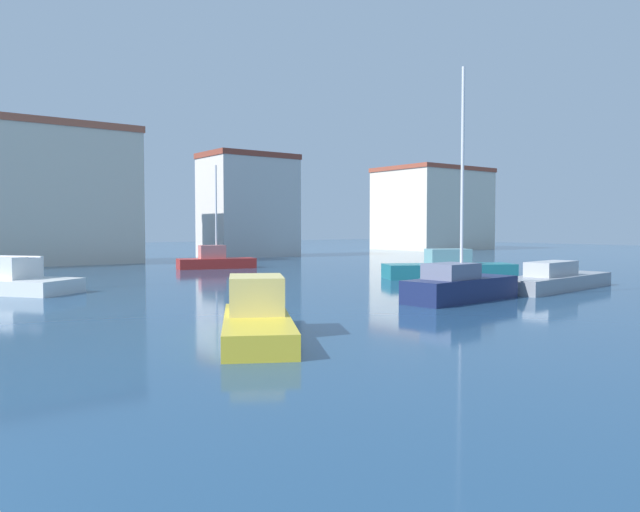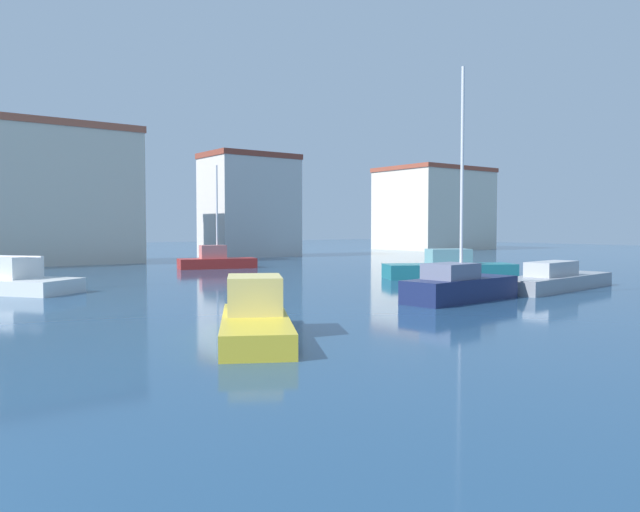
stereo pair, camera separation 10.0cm
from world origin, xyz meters
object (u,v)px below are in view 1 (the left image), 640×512
motorboat_grey_inner_mooring (555,280)px  sailboat_navy_far_left (460,285)px  sailboat_red_distant_east (216,260)px  motorboat_teal_behind_lamppost (449,268)px  motorboat_yellow_near_pier (257,317)px

motorboat_grey_inner_mooring → sailboat_navy_far_left: (-6.68, -0.31, 0.17)m
sailboat_red_distant_east → motorboat_teal_behind_lamppost: size_ratio=0.96×
motorboat_grey_inner_mooring → motorboat_yellow_near_pier: size_ratio=1.42×
motorboat_grey_inner_mooring → sailboat_red_distant_east: bearing=104.1°
sailboat_red_distant_east → motorboat_grey_inner_mooring: 22.11m
sailboat_red_distant_east → motorboat_yellow_near_pier: bearing=-115.3°
sailboat_red_distant_east → motorboat_teal_behind_lamppost: 15.91m
motorboat_teal_behind_lamppost → motorboat_grey_inner_mooring: 6.89m
motorboat_teal_behind_lamppost → motorboat_yellow_near_pier: (-17.54, -9.15, -0.00)m
motorboat_teal_behind_lamppost → sailboat_navy_far_left: 10.41m
sailboat_red_distant_east → motorboat_grey_inner_mooring: size_ratio=0.89×
motorboat_yellow_near_pier → sailboat_red_distant_east: bearing=64.7°
motorboat_teal_behind_lamppost → motorboat_yellow_near_pier: size_ratio=1.31×
sailboat_red_distant_east → motorboat_yellow_near_pier: size_ratio=1.26×
motorboat_teal_behind_lamppost → motorboat_yellow_near_pier: bearing=-152.4°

